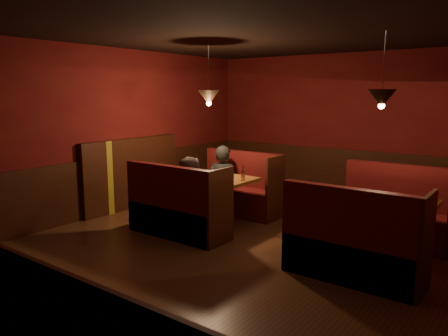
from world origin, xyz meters
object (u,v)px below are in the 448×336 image
Objects in this scene: main_bench_far at (240,193)px; second_bench_far at (395,218)px; main_table at (210,187)px; second_table at (375,214)px; diner_a at (223,170)px; diner_b at (192,185)px; second_bench_near at (353,251)px; main_bench_near at (176,214)px.

second_bench_far is at bearing 1.05° from main_bench_far.
main_table is at bearing -91.11° from main_bench_far.
second_bench_far is (2.69, 0.88, -0.25)m from main_table.
diner_a is (-2.86, 0.58, 0.20)m from second_table.
diner_a is 1.03× the size of diner_b.
main_bench_far is 0.53m from diner_a.
main_bench_far is 2.77m from second_table.
second_bench_near is (2.68, -1.63, 0.01)m from main_bench_far.
main_bench_near is at bearing 83.04° from diner_a.
diner_a reaches higher than main_bench_far.
main_table is 1.04× the size of second_table.
second_bench_near is (2.68, 0.03, 0.01)m from main_bench_near.
second_table is 0.92× the size of diner_b.
diner_a is at bearing 108.24° from main_table.
second_bench_far is 1.68m from second_bench_near.
second_bench_far reaches higher than main_bench_far.
second_bench_far is 2.98m from diner_b.
main_table is 0.94× the size of second_bench_far.
diner_b is at bearing 175.41° from second_bench_near.
main_bench_far is at bearing 148.70° from second_bench_near.
main_bench_near is at bearing -179.46° from second_bench_near.
main_bench_far is at bearing 90.00° from main_bench_near.
second_bench_far is 1.00× the size of second_bench_near.
second_table is at bearing 0.79° from main_table.
second_bench_far is at bearing 32.45° from main_bench_near.
diner_a reaches higher than second_bench_near.
main_bench_far reaches higher than main_table.
second_table is 2.62m from diner_b.
second_bench_near reaches higher than second_table.
second_bench_near is at bearing -31.30° from main_bench_far.
second_bench_far is (0.03, 0.84, -0.23)m from second_table.
main_bench_far is 1.65m from main_bench_near.
second_bench_far and second_bench_near have the same top height.
main_table is 0.68m from diner_a.
diner_b is (0.33, -1.21, -0.02)m from diner_a.
second_bench_near reaches higher than main_bench_near.
main_bench_near is 1.14× the size of second_table.
second_bench_near is (0.03, -0.84, -0.23)m from second_table.
main_bench_near is 3.17m from second_bench_far.
second_table is (2.66, 0.04, -0.01)m from main_table.
main_bench_near is at bearing -88.89° from main_table.
diner_b is (-2.56, 0.21, 0.41)m from second_bench_near.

